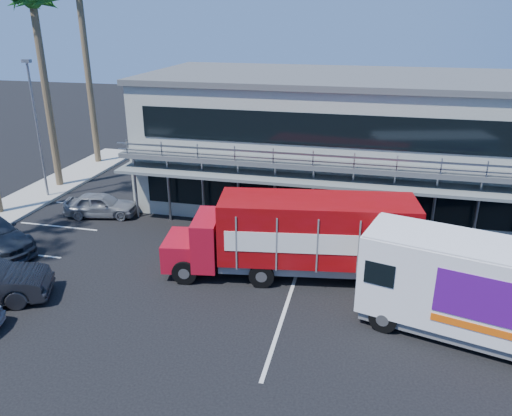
# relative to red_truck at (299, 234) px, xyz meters

# --- Properties ---
(ground) EXTENTS (120.00, 120.00, 0.00)m
(ground) POSITION_rel_red_truck_xyz_m (-2.05, -4.90, -1.91)
(ground) COLOR black
(ground) RESTS_ON ground
(building) EXTENTS (22.40, 12.00, 7.30)m
(building) POSITION_rel_red_truck_xyz_m (0.95, 10.04, 1.75)
(building) COLOR #999E91
(building) RESTS_ON ground
(palm_e) EXTENTS (2.80, 2.80, 12.25)m
(palm_e) POSITION_rel_red_truck_xyz_m (-16.75, 8.10, 8.67)
(palm_e) COLOR brown
(palm_e) RESTS_ON ground
(light_pole_far) EXTENTS (0.50, 0.25, 8.09)m
(light_pole_far) POSITION_rel_red_truck_xyz_m (-16.25, 6.10, 2.59)
(light_pole_far) COLOR gray
(light_pole_far) RESTS_ON ground
(red_truck) EXTENTS (10.55, 3.89, 3.47)m
(red_truck) POSITION_rel_red_truck_xyz_m (0.00, 0.00, 0.00)
(red_truck) COLOR #AB0D1F
(red_truck) RESTS_ON ground
(white_van) EXTENTS (7.58, 4.23, 3.51)m
(white_van) POSITION_rel_red_truck_xyz_m (6.27, -2.89, -0.04)
(white_van) COLOR white
(white_van) RESTS_ON ground
(parked_car_e) EXTENTS (4.13, 2.31, 1.33)m
(parked_car_e) POSITION_rel_red_truck_xyz_m (-11.55, 4.17, -1.24)
(parked_car_e) COLOR slate
(parked_car_e) RESTS_ON ground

